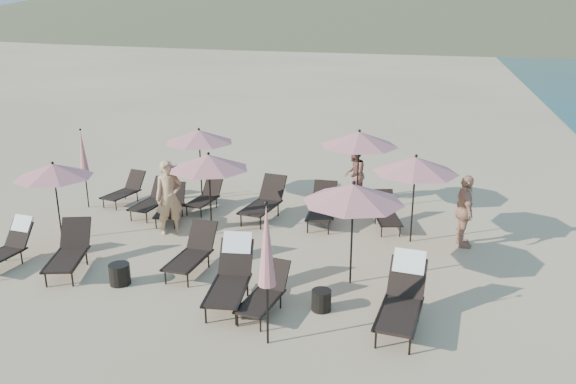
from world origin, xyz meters
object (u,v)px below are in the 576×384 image
(umbrella_open_0, at_px, (53,171))
(umbrella_closed_0, at_px, (267,247))
(umbrella_open_3, at_px, (199,136))
(lounger_0, at_px, (6,246))
(lounger_7, at_px, (171,205))
(lounger_8, at_px, (205,196))
(lounger_6, at_px, (125,190))
(beachgoer_a, at_px, (169,198))
(beachgoer_c, at_px, (465,211))
(lounger_3, at_px, (231,274))
(lounger_4, at_px, (265,293))
(side_table_0, at_px, (120,274))
(umbrella_open_1, at_px, (209,162))
(lounger_12, at_px, (153,199))
(lounger_5, at_px, (403,296))
(lounger_10, at_px, (322,207))
(lounger_9, at_px, (264,201))
(lounger_11, at_px, (386,213))
(umbrella_closed_1, at_px, (83,153))
(umbrella_open_5, at_px, (416,165))
(lounger_1, at_px, (69,251))
(side_table_1, at_px, (321,300))
(lounger_2, at_px, (192,252))
(umbrella_open_2, at_px, (353,193))
(beachgoer_b, at_px, (354,174))
(umbrella_open_4, at_px, (359,139))

(umbrella_open_0, relative_size, umbrella_closed_0, 0.78)
(umbrella_open_3, bearing_deg, lounger_0, -111.93)
(lounger_7, relative_size, lounger_8, 1.10)
(lounger_6, xyz_separation_m, lounger_7, (2.01, -0.97, 0.02))
(lounger_6, bearing_deg, beachgoer_a, -27.79)
(beachgoer_a, distance_m, beachgoer_c, 7.37)
(lounger_3, xyz_separation_m, lounger_4, (0.78, -0.28, -0.16))
(side_table_0, height_order, beachgoer_c, beachgoer_c)
(lounger_6, xyz_separation_m, umbrella_open_1, (3.52, -1.70, 1.53))
(lounger_12, bearing_deg, lounger_5, -26.07)
(lounger_10, relative_size, umbrella_open_0, 0.88)
(lounger_9, distance_m, lounger_11, 3.35)
(lounger_0, relative_size, side_table_0, 3.63)
(lounger_5, xyz_separation_m, umbrella_closed_1, (-9.45, 4.15, 1.08))
(lounger_4, distance_m, lounger_12, 6.53)
(lounger_10, distance_m, umbrella_closed_0, 6.18)
(lounger_6, relative_size, lounger_10, 0.88)
(lounger_10, bearing_deg, umbrella_open_0, -159.27)
(lounger_5, bearing_deg, umbrella_open_5, 95.66)
(side_table_0, relative_size, beachgoer_a, 0.23)
(lounger_12, relative_size, umbrella_open_3, 0.73)
(lounger_1, relative_size, umbrella_closed_0, 0.71)
(side_table_1, relative_size, beachgoer_c, 0.23)
(lounger_6, distance_m, umbrella_open_3, 2.76)
(lounger_7, height_order, lounger_9, lounger_9)
(lounger_2, relative_size, umbrella_open_1, 0.76)
(lounger_2, relative_size, umbrella_open_2, 0.74)
(lounger_3, distance_m, umbrella_closed_0, 2.15)
(umbrella_closed_0, xyz_separation_m, beachgoer_a, (-3.99, 4.25, -0.84))
(lounger_7, height_order, beachgoer_c, beachgoer_c)
(lounger_7, distance_m, lounger_9, 2.58)
(lounger_4, height_order, lounger_12, lounger_12)
(lounger_12, distance_m, beachgoer_b, 5.96)
(lounger_10, height_order, beachgoer_b, beachgoer_b)
(lounger_12, height_order, umbrella_open_0, umbrella_open_0)
(lounger_1, xyz_separation_m, lounger_8, (1.22, 4.62, -0.07))
(lounger_2, distance_m, umbrella_open_1, 2.64)
(lounger_6, height_order, lounger_9, lounger_9)
(lounger_2, bearing_deg, lounger_9, 83.92)
(lounger_1, height_order, umbrella_open_3, umbrella_open_3)
(umbrella_open_0, xyz_separation_m, beachgoer_b, (6.61, 5.05, -0.95))
(lounger_0, bearing_deg, umbrella_open_5, 27.76)
(side_table_1, xyz_separation_m, beachgoer_a, (-4.63, 2.88, 0.76))
(lounger_12, bearing_deg, lounger_2, -45.96)
(lounger_0, height_order, lounger_12, lounger_0)
(lounger_4, xyz_separation_m, lounger_11, (1.73, 5.14, 0.01))
(lounger_8, xyz_separation_m, lounger_12, (-1.28, -0.75, 0.04))
(umbrella_closed_1, bearing_deg, lounger_12, 1.11)
(lounger_11, relative_size, umbrella_closed_0, 0.62)
(umbrella_open_4, bearing_deg, lounger_1, -133.73)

